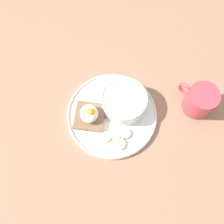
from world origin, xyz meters
TOP-DOWN VIEW (x-y plane):
  - ground_plane at (0.00, 0.00)cm, footprint 120.00×120.00cm
  - plate at (0.00, 0.00)cm, footprint 26.61×26.61cm
  - oatmeal_bowl at (2.39, -3.94)cm, footprint 13.21×13.21cm
  - toast_slice at (-0.13, 6.52)cm, footprint 10.69×10.69cm
  - poached_egg at (-0.09, 6.45)cm, footprint 5.56×5.12cm
  - banana_slice_front at (-6.38, 0.31)cm, footprint 4.45×4.47cm
  - banana_slice_left at (-6.43, -2.64)cm, footprint 4.54×4.55cm
  - banana_slice_back at (-9.15, -0.58)cm, footprint 3.83×3.89cm
  - banana_slice_right at (-6.65, 3.01)cm, footprint 3.11×3.12cm
  - coffee_mug at (-0.74, -25.33)cm, footprint 10.37×9.71cm

SIDE VIEW (x-z plane):
  - ground_plane at x=0.00cm, z-range 0.00..2.00cm
  - plate at x=0.00cm, z-range 2.00..3.60cm
  - banana_slice_back at x=-9.15cm, z-range 2.93..4.13cm
  - banana_slice_right at x=-6.65cm, z-range 2.97..4.12cm
  - banana_slice_left at x=-6.43cm, z-range 2.96..4.19cm
  - banana_slice_front at x=-6.38cm, z-range 2.97..4.35cm
  - toast_slice at x=-0.13cm, z-range 3.09..4.67cm
  - oatmeal_bowl at x=2.39cm, z-range 2.94..8.46cm
  - coffee_mug at x=-0.74cm, z-range 2.12..10.69cm
  - poached_egg at x=-0.09cm, z-range 4.44..8.49cm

